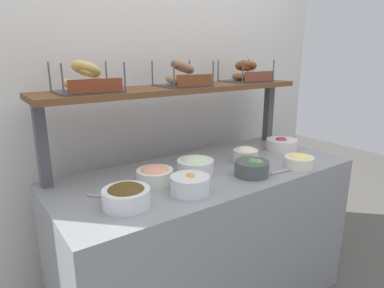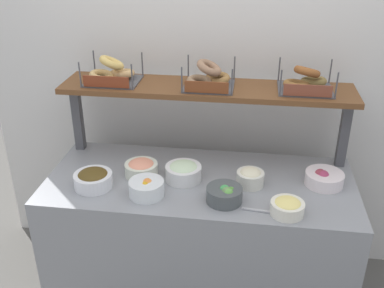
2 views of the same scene
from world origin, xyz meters
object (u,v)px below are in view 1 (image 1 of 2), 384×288
(bagel_basket_plain, at_px, (87,81))
(bowl_potato_salad, at_px, (246,155))
(bowl_chocolate_spread, at_px, (126,196))
(bagel_basket_cinnamon_raisin, at_px, (246,74))
(serving_spoon_by_edge, at_px, (112,196))
(bagel_basket_everything, at_px, (182,77))
(bowl_veggie_mix, at_px, (252,167))
(bowl_scallion_spread, at_px, (195,165))
(bowl_egg_salad, at_px, (299,161))
(bowl_beet_salad, at_px, (281,144))
(bowl_lox_spread, at_px, (155,175))
(bowl_fruit_salad, at_px, (190,184))
(serving_spoon_near_plate, at_px, (289,170))

(bagel_basket_plain, bearing_deg, bowl_potato_salad, -19.70)
(bowl_chocolate_spread, height_order, bagel_basket_cinnamon_raisin, bagel_basket_cinnamon_raisin)
(serving_spoon_by_edge, xyz_separation_m, bagel_basket_cinnamon_raisin, (1.08, 0.31, 0.47))
(bagel_basket_everything, bearing_deg, bowl_veggie_mix, -73.24)
(bowl_scallion_spread, height_order, bagel_basket_cinnamon_raisin, bagel_basket_cinnamon_raisin)
(bowl_veggie_mix, bearing_deg, bowl_chocolate_spread, 176.27)
(bowl_potato_salad, bearing_deg, bowl_egg_salad, -52.67)
(bowl_veggie_mix, bearing_deg, bowl_scallion_spread, 142.16)
(bowl_scallion_spread, height_order, serving_spoon_by_edge, bowl_scallion_spread)
(bowl_chocolate_spread, height_order, bowl_beet_salad, bowl_chocolate_spread)
(bowl_chocolate_spread, xyz_separation_m, bowl_lox_spread, (0.22, 0.15, -0.00))
(bowl_scallion_spread, relative_size, bagel_basket_plain, 0.65)
(bagel_basket_plain, bearing_deg, bagel_basket_cinnamon_raisin, 0.41)
(bowl_fruit_salad, xyz_separation_m, bagel_basket_everything, (0.26, 0.44, 0.44))
(bowl_beet_salad, height_order, bowl_veggie_mix, bowl_veggie_mix)
(bowl_chocolate_spread, relative_size, serving_spoon_by_edge, 1.43)
(bowl_fruit_salad, distance_m, bowl_lox_spread, 0.20)
(bowl_chocolate_spread, bearing_deg, bowl_beet_salad, 8.89)
(serving_spoon_by_edge, xyz_separation_m, bagel_basket_everything, (0.57, 0.29, 0.47))
(bowl_veggie_mix, height_order, bowl_scallion_spread, bowl_scallion_spread)
(bowl_scallion_spread, relative_size, bagel_basket_everything, 0.68)
(bowl_lox_spread, height_order, bagel_basket_cinnamon_raisin, bagel_basket_cinnamon_raisin)
(bowl_scallion_spread, xyz_separation_m, bagel_basket_plain, (-0.44, 0.27, 0.43))
(bowl_beet_salad, xyz_separation_m, serving_spoon_near_plate, (-0.29, -0.30, -0.03))
(bowl_potato_salad, height_order, bowl_lox_spread, bowl_potato_salad)
(bowl_scallion_spread, distance_m, bagel_basket_everything, 0.51)
(bowl_fruit_salad, height_order, bowl_veggie_mix, bowl_fruit_salad)
(bowl_scallion_spread, bearing_deg, bagel_basket_everything, 69.36)
(bowl_potato_salad, relative_size, bowl_scallion_spread, 0.74)
(bagel_basket_plain, bearing_deg, bowl_chocolate_spread, -91.47)
(bowl_fruit_salad, height_order, bowl_chocolate_spread, bowl_chocolate_spread)
(bowl_chocolate_spread, distance_m, bowl_veggie_mix, 0.68)
(bowl_beet_salad, xyz_separation_m, bowl_lox_spread, (-0.96, -0.04, 0.01))
(bowl_lox_spread, distance_m, serving_spoon_near_plate, 0.72)
(bowl_potato_salad, xyz_separation_m, bowl_veggie_mix, (-0.12, -0.17, -0.00))
(bowl_chocolate_spread, xyz_separation_m, bowl_scallion_spread, (0.45, 0.14, 0.00))
(bowl_chocolate_spread, distance_m, bowl_scallion_spread, 0.47)
(bowl_egg_salad, distance_m, bagel_basket_everything, 0.80)
(bowl_chocolate_spread, distance_m, bowl_beet_salad, 1.19)
(bowl_veggie_mix, distance_m, bagel_basket_cinnamon_raisin, 0.74)
(bowl_egg_salad, distance_m, serving_spoon_by_edge, 1.02)
(bowl_fruit_salad, relative_size, serving_spoon_near_plate, 0.97)
(bowl_beet_salad, bearing_deg, bowl_veggie_mix, -155.34)
(bagel_basket_everything, bearing_deg, serving_spoon_by_edge, -153.10)
(bowl_egg_salad, bearing_deg, bagel_basket_plain, 151.92)
(bagel_basket_everything, bearing_deg, bowl_chocolate_spread, -143.99)
(bowl_lox_spread, relative_size, serving_spoon_near_plate, 0.98)
(serving_spoon_near_plate, relative_size, bagel_basket_cinnamon_raisin, 0.62)
(bowl_egg_salad, xyz_separation_m, bagel_basket_everything, (-0.43, 0.50, 0.44))
(bowl_fruit_salad, height_order, serving_spoon_by_edge, bowl_fruit_salad)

